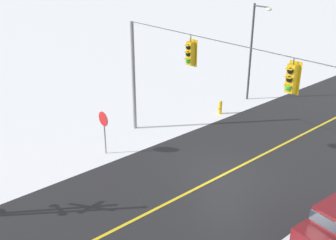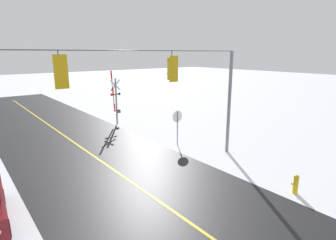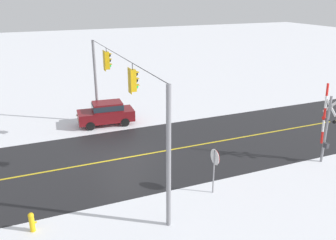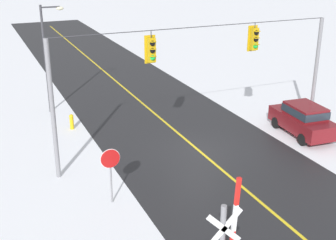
% 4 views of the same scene
% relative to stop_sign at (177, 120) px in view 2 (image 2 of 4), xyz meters
% --- Properties ---
extents(ground_plane, '(160.00, 160.00, 0.00)m').
position_rel_stop_sign_xyz_m(ground_plane, '(5.46, 3.07, -1.71)').
color(ground_plane, white).
extents(signal_span, '(14.20, 0.47, 6.22)m').
position_rel_stop_sign_xyz_m(signal_span, '(5.54, 3.06, 2.35)').
color(signal_span, gray).
rests_on(signal_span, ground).
extents(stop_sign, '(0.80, 0.09, 2.35)m').
position_rel_stop_sign_xyz_m(stop_sign, '(0.00, 0.00, 0.00)').
color(stop_sign, gray).
rests_on(stop_sign, ground).
extents(railroad_crossing, '(0.98, 0.31, 4.65)m').
position_rel_stop_sign_xyz_m(railroad_crossing, '(0.57, -7.61, 0.57)').
color(railroad_crossing, gray).
rests_on(railroad_crossing, ground).
extents(fire_hydrant, '(0.24, 0.31, 0.88)m').
position_rel_stop_sign_xyz_m(fire_hydrant, '(0.25, 8.47, -1.25)').
color(fire_hydrant, gold).
rests_on(fire_hydrant, ground).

